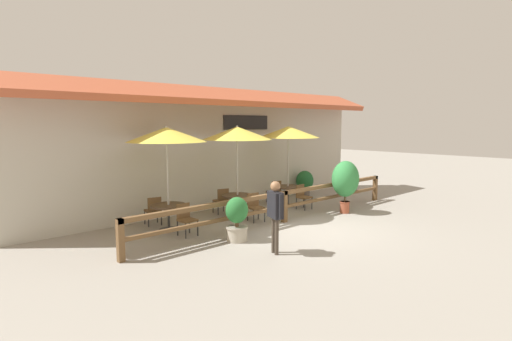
# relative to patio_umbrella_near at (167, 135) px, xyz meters

# --- Properties ---
(ground_plane) EXTENTS (60.00, 60.00, 0.00)m
(ground_plane) POSITION_rel_patio_umbrella_near_xyz_m (3.03, -2.62, -2.66)
(ground_plane) COLOR gray
(building_facade) EXTENTS (14.28, 1.49, 4.23)m
(building_facade) POSITION_rel_patio_umbrella_near_xyz_m (3.03, 1.48, -0.50)
(building_facade) COLOR #BCB7A8
(building_facade) RESTS_ON ground
(patio_railing) EXTENTS (10.40, 0.14, 0.95)m
(patio_railing) POSITION_rel_patio_umbrella_near_xyz_m (3.03, -1.57, -1.97)
(patio_railing) COLOR brown
(patio_railing) RESTS_ON ground
(patio_umbrella_near) EXTENTS (2.17, 2.17, 2.90)m
(patio_umbrella_near) POSITION_rel_patio_umbrella_near_xyz_m (0.00, 0.00, 0.00)
(patio_umbrella_near) COLOR #B7B2A8
(patio_umbrella_near) RESTS_ON ground
(dining_table_near) EXTENTS (1.00, 1.00, 0.72)m
(dining_table_near) POSITION_rel_patio_umbrella_near_xyz_m (0.00, 0.00, -2.08)
(dining_table_near) COLOR #4C3826
(dining_table_near) RESTS_ON ground
(chair_near_streetside) EXTENTS (0.43, 0.43, 0.85)m
(chair_near_streetside) POSITION_rel_patio_umbrella_near_xyz_m (0.07, -0.77, -2.19)
(chair_near_streetside) COLOR brown
(chair_near_streetside) RESTS_ON ground
(chair_near_wallside) EXTENTS (0.49, 0.49, 0.85)m
(chair_near_wallside) POSITION_rel_patio_umbrella_near_xyz_m (-0.05, 0.78, -2.19)
(chair_near_wallside) COLOR brown
(chair_near_wallside) RESTS_ON ground
(patio_umbrella_middle) EXTENTS (2.17, 2.17, 2.90)m
(patio_umbrella_middle) POSITION_rel_patio_umbrella_near_xyz_m (2.41, -0.12, 0.00)
(patio_umbrella_middle) COLOR #B7B2A8
(patio_umbrella_middle) RESTS_ON ground
(dining_table_middle) EXTENTS (1.00, 1.00, 0.72)m
(dining_table_middle) POSITION_rel_patio_umbrella_near_xyz_m (2.41, -0.12, -2.08)
(dining_table_middle) COLOR #4C3826
(dining_table_middle) RESTS_ON ground
(chair_middle_streetside) EXTENTS (0.50, 0.50, 0.85)m
(chair_middle_streetside) POSITION_rel_patio_umbrella_near_xyz_m (2.48, -0.86, -2.19)
(chair_middle_streetside) COLOR brown
(chair_middle_streetside) RESTS_ON ground
(chair_middle_wallside) EXTENTS (0.50, 0.50, 0.85)m
(chair_middle_wallside) POSITION_rel_patio_umbrella_near_xyz_m (2.34, 0.61, -2.19)
(chair_middle_wallside) COLOR brown
(chair_middle_wallside) RESTS_ON ground
(patio_umbrella_far) EXTENTS (2.17, 2.17, 2.90)m
(patio_umbrella_far) POSITION_rel_patio_umbrella_near_xyz_m (4.86, -0.03, 0.00)
(patio_umbrella_far) COLOR #B7B2A8
(patio_umbrella_far) RESTS_ON ground
(dining_table_far) EXTENTS (1.00, 1.00, 0.72)m
(dining_table_far) POSITION_rel_patio_umbrella_near_xyz_m (4.86, -0.03, -2.08)
(dining_table_far) COLOR #4C3826
(dining_table_far) RESTS_ON ground
(chair_far_streetside) EXTENTS (0.42, 0.42, 0.85)m
(chair_far_streetside) POSITION_rel_patio_umbrella_near_xyz_m (4.86, -0.73, -2.19)
(chair_far_streetside) COLOR brown
(chair_far_streetside) RESTS_ON ground
(chair_far_wallside) EXTENTS (0.49, 0.49, 0.85)m
(chair_far_wallside) POSITION_rel_patio_umbrella_near_xyz_m (4.90, 0.67, -2.19)
(chair_far_wallside) COLOR brown
(chair_far_wallside) RESTS_ON ground
(potted_plant_broad_leaf) EXTENTS (0.60, 0.56, 1.13)m
(potted_plant_broad_leaf) POSITION_rel_patio_umbrella_near_xyz_m (0.74, -2.08, -2.07)
(potted_plant_broad_leaf) COLOR #B7AD99
(potted_plant_broad_leaf) RESTS_ON ground
(potted_plant_entrance_palm) EXTENTS (0.95, 0.86, 1.74)m
(potted_plant_entrance_palm) POSITION_rel_patio_umbrella_near_xyz_m (5.41, -2.09, -1.55)
(potted_plant_entrance_palm) COLOR #9E4C33
(potted_plant_entrance_palm) RESTS_ON ground
(potted_plant_small_flowering) EXTENTS (0.76, 0.69, 1.03)m
(potted_plant_small_flowering) POSITION_rel_patio_umbrella_near_xyz_m (6.92, 0.93, -2.09)
(potted_plant_small_flowering) COLOR #564C47
(potted_plant_small_flowering) RESTS_ON ground
(pedestrian) EXTENTS (0.35, 0.56, 1.68)m
(pedestrian) POSITION_rel_patio_umbrella_near_xyz_m (0.73, -3.44, -1.58)
(pedestrian) COLOR #42382D
(pedestrian) RESTS_ON ground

